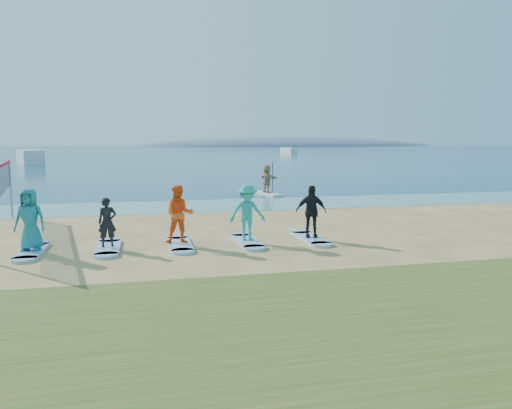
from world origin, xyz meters
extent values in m
plane|color=tan|center=(0.00, 0.00, 0.00)|extent=(600.00, 600.00, 0.00)
plane|color=teal|center=(0.00, 10.50, 0.01)|extent=(600.00, 600.00, 0.00)
plane|color=navy|center=(0.00, 160.00, 0.01)|extent=(600.00, 600.00, 0.00)
ellipsoid|color=slate|center=(95.00, 300.00, 0.00)|extent=(220.00, 56.00, 18.00)
cylinder|color=gray|center=(-8.97, 8.69, 1.25)|extent=(0.09, 0.09, 2.50)
cube|color=black|center=(-8.26, 4.25, 1.90)|extent=(1.45, 8.89, 1.00)
cube|color=silver|center=(4.20, 14.94, 0.06)|extent=(1.31, 3.08, 0.12)
imported|color=tan|center=(4.20, 14.94, 0.99)|extent=(1.07, 1.68, 1.73)
cube|color=silver|center=(-18.47, 62.06, 0.00)|extent=(5.09, 8.36, 2.00)
cube|color=silver|center=(34.72, 110.03, 0.00)|extent=(3.15, 5.89, 1.51)
cube|color=#8EB4DC|center=(-6.70, 0.86, 0.04)|extent=(0.70, 2.20, 0.09)
imported|color=teal|center=(-6.70, 0.86, 1.01)|extent=(1.01, 0.77, 1.84)
cube|color=#8EB4DC|center=(-4.51, 0.86, 0.04)|extent=(0.70, 2.20, 0.09)
imported|color=black|center=(-4.51, 0.86, 0.85)|extent=(0.60, 0.44, 1.51)
cube|color=#8EB4DC|center=(-2.32, 0.86, 0.04)|extent=(0.70, 2.20, 0.09)
imported|color=#FF591A|center=(-2.32, 0.86, 1.01)|extent=(0.95, 0.76, 1.85)
cube|color=#8EB4DC|center=(-0.13, 0.86, 0.04)|extent=(0.70, 2.20, 0.09)
imported|color=teal|center=(-0.13, 0.86, 1.00)|extent=(1.20, 0.71, 1.82)
cube|color=#8EB4DC|center=(2.05, 0.86, 0.04)|extent=(0.70, 2.20, 0.09)
imported|color=black|center=(2.05, 0.86, 0.96)|extent=(1.09, 0.63, 1.75)
camera|label=1|loc=(-3.55, -14.80, 3.31)|focal=35.00mm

